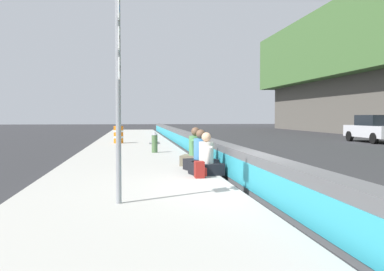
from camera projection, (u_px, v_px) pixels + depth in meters
The scene contains 11 objects.
ground_plane at pixel (258, 194), 9.25m from camera, with size 160.00×160.00×0.00m, color #2B2B2D.
sidewalk_strip at pixel (131, 194), 8.89m from camera, with size 80.00×4.40×0.14m, color #A8A59E.
jersey_barrier at pixel (258, 174), 9.23m from camera, with size 76.00×0.45×0.85m.
route_sign_post at pixel (118, 81), 7.47m from camera, with size 0.44×0.09×3.60m.
fire_hydrant at pixel (155, 142), 18.04m from camera, with size 0.26×0.46×0.88m.
seated_person_foreground at pixel (206, 161), 11.27m from camera, with size 0.79×0.88×1.09m.
seated_person_middle at pixel (201, 157), 12.23m from camera, with size 0.86×0.95×1.13m.
seated_person_rear at pixel (195, 153), 13.36m from camera, with size 0.95×1.02×1.16m.
backpack at pixel (200, 170), 10.70m from camera, with size 0.32×0.28×0.40m.
construction_barrel at pixel (118, 135), 24.24m from camera, with size 0.54×0.54×0.95m.
parked_car_fourth at pixel (375, 129), 27.25m from camera, with size 4.52×1.98×1.71m.
Camera 1 is at (-8.92, 2.60, 1.64)m, focal length 41.12 mm.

